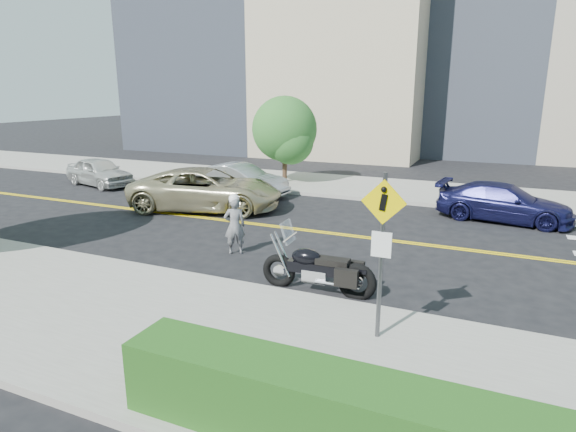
# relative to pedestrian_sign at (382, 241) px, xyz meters

# --- Properties ---
(ground_plane) EXTENTS (120.00, 120.00, 0.00)m
(ground_plane) POSITION_rel_pedestrian_sign_xyz_m (-4.20, 6.31, -1.96)
(ground_plane) COLOR black
(ground_plane) RESTS_ON ground
(sidewalk_near) EXTENTS (60.00, 5.00, 0.15)m
(sidewalk_near) POSITION_rel_pedestrian_sign_xyz_m (-4.20, -1.19, -1.89)
(sidewalk_near) COLOR #9E9B91
(sidewalk_near) RESTS_ON ground_plane
(sidewalk_far) EXTENTS (60.00, 5.00, 0.15)m
(sidewalk_far) POSITION_rel_pedestrian_sign_xyz_m (-4.20, 13.81, -1.89)
(sidewalk_far) COLOR #9E9B91
(sidewalk_far) RESTS_ON ground_plane
(building_mid) EXTENTS (18.00, 14.00, 20.00)m
(building_mid) POSITION_rel_pedestrian_sign_xyz_m (3.80, 32.31, 8.04)
(building_mid) COLOR #A39984
(building_mid) RESTS_ON ground_plane
(pedestrian_sign) EXTENTS (0.78, 0.08, 3.00)m
(pedestrian_sign) POSITION_rel_pedestrian_sign_xyz_m (0.00, 0.00, 0.00)
(pedestrian_sign) COLOR #4C4C51
(pedestrian_sign) RESTS_ON sidewalk_near
(motorcyclist) EXTENTS (0.71, 0.65, 1.72)m
(motorcyclist) POSITION_rel_pedestrian_sign_xyz_m (-4.87, 3.35, -1.10)
(motorcyclist) COLOR #AEAEB3
(motorcyclist) RESTS_ON ground
(motorcycle) EXTENTS (2.63, 0.87, 1.59)m
(motorcycle) POSITION_rel_pedestrian_sign_xyz_m (-1.80, 1.79, -1.17)
(motorcycle) COLOR black
(motorcycle) RESTS_ON ground
(suv) EXTENTS (6.25, 4.08, 1.60)m
(suv) POSITION_rel_pedestrian_sign_xyz_m (-8.47, 7.44, -1.16)
(suv) COLOR tan
(suv) RESTS_ON ground
(parked_car_white) EXTENTS (4.24, 2.55, 1.35)m
(parked_car_white) POSITION_rel_pedestrian_sign_xyz_m (-15.88, 9.48, -1.28)
(parked_car_white) COLOR silver
(parked_car_white) RESTS_ON ground
(parked_car_silver) EXTENTS (4.37, 1.80, 1.41)m
(parked_car_silver) POSITION_rel_pedestrian_sign_xyz_m (-8.49, 10.09, -1.26)
(parked_car_silver) COLOR #A1A5A9
(parked_car_silver) RESTS_ON ground
(parked_car_blue) EXTENTS (4.70, 2.37, 1.31)m
(parked_car_blue) POSITION_rel_pedestrian_sign_xyz_m (2.00, 10.26, -1.31)
(parked_car_blue) COLOR #19194B
(parked_car_blue) RESTS_ON ground
(tree_far_a) EXTENTS (3.11, 3.11, 4.25)m
(tree_far_a) POSITION_rel_pedestrian_sign_xyz_m (-7.82, 13.35, 0.73)
(tree_far_a) COLOR #382619
(tree_far_a) RESTS_ON ground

